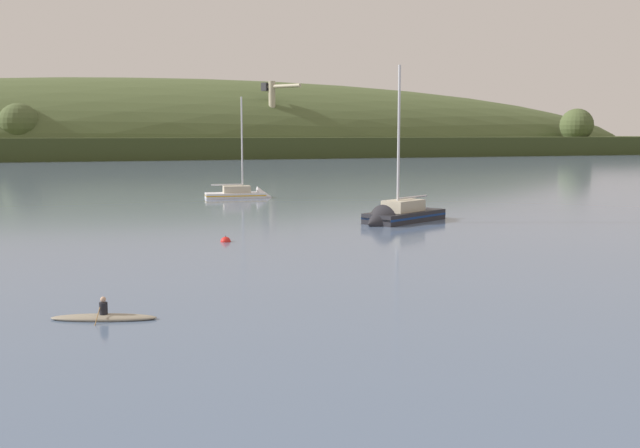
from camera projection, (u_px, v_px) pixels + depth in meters
name	position (u px, v px, depth m)	size (l,w,h in m)	color
far_shoreline_hill	(171.00, 153.00, 247.81)	(473.76, 114.38, 51.90)	#35401E
dockside_crane	(273.00, 120.00, 224.34)	(9.98, 12.90, 23.37)	#4C4C51
sailboat_near_mooring	(397.00, 218.00, 57.94)	(8.92, 6.45, 13.80)	#232328
sailboat_midwater_white	(244.00, 196.00, 80.22)	(7.69, 3.39, 12.40)	white
canoe_with_paddler	(104.00, 317.00, 27.77)	(4.15, 2.12, 1.02)	gray
mooring_buoy_midchannel	(226.00, 242.00, 47.73)	(0.68, 0.68, 0.76)	red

